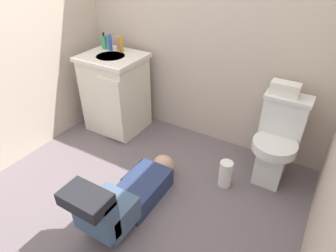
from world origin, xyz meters
name	(u,v)px	position (x,y,z in m)	size (l,w,h in m)	color
ground_plane	(138,197)	(0.00, 0.00, -0.02)	(2.99, 3.18, 0.04)	#685B60
wall_back	(205,17)	(0.00, 1.13, 1.20)	(2.65, 0.08, 2.40)	#C4B09F
toilet	(277,141)	(0.86, 0.81, 0.37)	(0.36, 0.46, 0.75)	silver
vanity_cabinet	(116,93)	(-0.80, 0.76, 0.42)	(0.60, 0.53, 0.82)	silver
faucet	(120,46)	(-0.80, 0.90, 0.87)	(0.02, 0.02, 0.10)	silver
person_plumber	(126,196)	(0.03, -0.17, 0.18)	(0.39, 1.06, 0.52)	navy
tissue_box	(285,89)	(0.82, 0.90, 0.80)	(0.22, 0.11, 0.10)	silver
soap_dispenser	(104,42)	(-0.99, 0.88, 0.89)	(0.06, 0.06, 0.17)	#379E63
bottle_blue	(110,42)	(-0.91, 0.87, 0.90)	(0.04, 0.04, 0.16)	#3B61B7
bottle_pink	(118,43)	(-0.84, 0.92, 0.89)	(0.04, 0.04, 0.14)	pink
bottle_amber	(121,44)	(-0.78, 0.88, 0.90)	(0.05, 0.05, 0.16)	#C48428
paper_towel_roll	(225,174)	(0.56, 0.49, 0.12)	(0.11, 0.11, 0.24)	white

